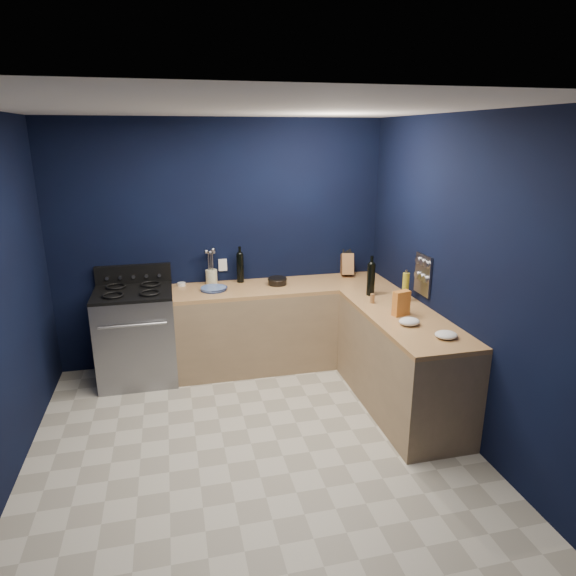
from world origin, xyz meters
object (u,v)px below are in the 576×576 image
object	(u,v)px
plate_stack	(214,289)
knife_block	(347,265)
crouton_bag	(401,303)
utensil_crock	(211,277)
gas_range	(137,337)

from	to	relation	value
plate_stack	knife_block	distance (m)	1.55
plate_stack	knife_block	xyz separation A→B (m)	(1.53, 0.25, 0.10)
plate_stack	crouton_bag	xyz separation A→B (m)	(1.54, -1.13, 0.09)
utensil_crock	knife_block	bearing A→B (deg)	0.24
utensil_crock	knife_block	distance (m)	1.53
gas_range	plate_stack	size ratio (longest dim) A/B	3.53
utensil_crock	crouton_bag	xyz separation A→B (m)	(1.54, -1.37, 0.03)
knife_block	crouton_bag	size ratio (longest dim) A/B	1.08
gas_range	knife_block	size ratio (longest dim) A/B	3.85
gas_range	utensil_crock	size ratio (longest dim) A/B	6.01
plate_stack	utensil_crock	world-z (taller)	utensil_crock
gas_range	knife_block	world-z (taller)	knife_block
gas_range	crouton_bag	bearing A→B (deg)	-25.80
gas_range	utensil_crock	xyz separation A→B (m)	(0.80, 0.24, 0.52)
gas_range	knife_block	bearing A→B (deg)	6.02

